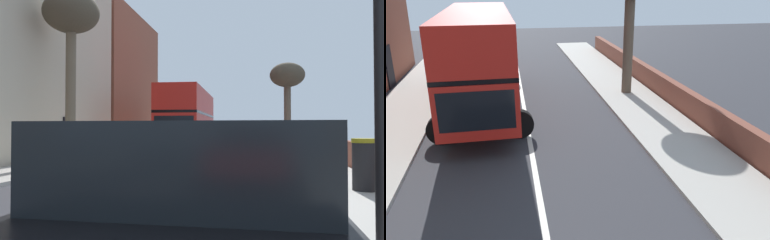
# 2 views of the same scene
# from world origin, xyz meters

# --- Properties ---
(ground_plane) EXTENTS (84.00, 84.00, 0.00)m
(ground_plane) POSITION_xyz_m (0.00, 0.00, 0.00)
(ground_plane) COLOR #333338
(road_centre_line) EXTENTS (0.16, 54.00, 0.01)m
(road_centre_line) POSITION_xyz_m (0.00, 0.00, 0.00)
(road_centre_line) COLOR silver
(road_centre_line) RESTS_ON ground
(sidewalk_left) EXTENTS (2.60, 60.00, 0.12)m
(sidewalk_left) POSITION_xyz_m (-4.90, 0.00, 0.06)
(sidewalk_left) COLOR #B2ADA3
(sidewalk_left) RESTS_ON ground
(sidewalk_right) EXTENTS (2.60, 60.00, 0.12)m
(sidewalk_right) POSITION_xyz_m (4.90, 0.00, 0.06)
(sidewalk_right) COLOR #B2ADA3
(sidewalk_right) RESTS_ON ground
(boundary_wall_right) EXTENTS (0.36, 54.00, 1.04)m
(boundary_wall_right) POSITION_xyz_m (6.45, 0.00, 0.52)
(boundary_wall_right) COLOR brown
(boundary_wall_right) RESTS_ON ground
(double_decker_bus) EXTENTS (3.78, 11.00, 4.06)m
(double_decker_bus) POSITION_xyz_m (-1.70, 13.71, 2.35)
(double_decker_bus) COLOR red
(double_decker_bus) RESTS_ON ground
(parked_car_white_right_0) EXTENTS (2.60, 4.54, 1.51)m
(parked_car_white_right_0) POSITION_xyz_m (2.50, -1.40, 0.88)
(parked_car_white_right_0) COLOR silver
(parked_car_white_right_0) RESTS_ON ground
(parked_car_black_right_1) EXTENTS (2.58, 4.20, 1.55)m
(parked_car_black_right_1) POSITION_xyz_m (2.50, -8.98, 0.89)
(parked_car_black_right_1) COLOR black
(parked_car_black_right_1) RESTS_ON ground
(street_tree_left_0) EXTENTS (2.40, 2.40, 7.24)m
(street_tree_left_0) POSITION_xyz_m (-4.91, 3.13, 6.15)
(street_tree_left_0) COLOR brown
(street_tree_left_0) RESTS_ON sidewalk_left
(street_tree_right_1) EXTENTS (2.34, 2.34, 5.87)m
(street_tree_right_1) POSITION_xyz_m (4.94, 14.50, 4.90)
(street_tree_right_1) COLOR brown
(street_tree_right_1) RESTS_ON sidewalk_right
(litter_bin_right) EXTENTS (0.55, 0.55, 1.18)m
(litter_bin_right) POSITION_xyz_m (5.30, -2.88, 0.71)
(litter_bin_right) COLOR black
(litter_bin_right) RESTS_ON sidewalk_right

